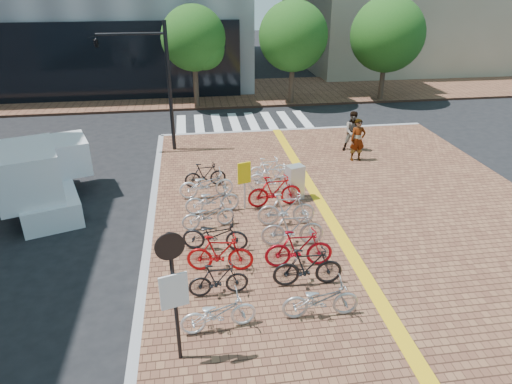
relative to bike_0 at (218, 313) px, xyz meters
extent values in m
plane|color=black|center=(2.10, 2.54, -0.62)|extent=(120.00, 120.00, 0.00)
cube|color=gray|center=(5.10, 14.54, -0.54)|extent=(14.00, 0.25, 0.15)
cube|color=brown|center=(2.10, 23.54, -0.54)|extent=(70.00, 8.00, 0.15)
cube|color=silver|center=(-0.90, 16.54, -0.61)|extent=(0.50, 4.00, 0.01)
cube|color=silver|center=(0.10, 16.54, -0.61)|extent=(0.50, 4.00, 0.01)
cube|color=silver|center=(1.10, 16.54, -0.61)|extent=(0.50, 4.00, 0.01)
cube|color=silver|center=(2.10, 16.54, -0.61)|extent=(0.50, 4.00, 0.01)
cube|color=silver|center=(3.10, 16.54, -0.61)|extent=(0.50, 4.00, 0.01)
cube|color=silver|center=(4.10, 16.54, -0.61)|extent=(0.50, 4.00, 0.01)
cube|color=silver|center=(5.10, 16.54, -0.61)|extent=(0.50, 4.00, 0.01)
cube|color=silver|center=(6.10, 16.54, -0.61)|extent=(0.50, 4.00, 0.01)
cylinder|color=#38281E|center=(0.10, 20.04, 0.83)|extent=(0.32, 0.32, 2.60)
sphere|color=#194714|center=(0.10, 20.04, 3.58)|extent=(3.80, 3.80, 3.80)
sphere|color=#194714|center=(0.70, 19.74, 2.98)|extent=(2.40, 2.40, 2.40)
cylinder|color=#38281E|center=(6.10, 20.04, 0.83)|extent=(0.32, 0.32, 2.60)
sphere|color=#194714|center=(6.10, 20.04, 3.58)|extent=(4.20, 4.20, 4.20)
sphere|color=#194714|center=(6.70, 19.74, 2.98)|extent=(2.40, 2.40, 2.40)
cylinder|color=#38281E|center=(12.10, 20.04, 0.83)|extent=(0.32, 0.32, 2.60)
sphere|color=#194714|center=(12.10, 20.04, 3.58)|extent=(4.60, 4.60, 4.60)
sphere|color=#194714|center=(12.70, 19.74, 2.98)|extent=(2.40, 2.40, 2.40)
imported|color=white|center=(0.00, 0.00, 0.00)|extent=(1.84, 0.85, 0.93)
imported|color=black|center=(0.10, 1.26, 0.00)|extent=(1.56, 0.51, 0.93)
imported|color=red|center=(0.21, 2.32, 0.09)|extent=(1.90, 0.78, 1.11)
imported|color=black|center=(0.15, 3.41, 0.05)|extent=(2.05, 1.07, 1.03)
imported|color=#B6B6BB|center=(0.01, 4.76, -0.01)|extent=(1.82, 0.92, 0.91)
imported|color=#B9B9BE|center=(0.21, 5.79, 0.03)|extent=(1.95, 0.88, 0.99)
imported|color=silver|center=(0.07, 7.01, 0.06)|extent=(2.03, 0.83, 1.05)
imported|color=black|center=(0.07, 7.97, 0.02)|extent=(1.65, 0.62, 0.97)
imported|color=#A9A9AE|center=(2.44, 0.10, 0.02)|extent=(1.88, 0.69, 0.98)
imported|color=black|center=(2.44, 1.33, 0.09)|extent=(1.87, 0.60, 1.11)
imported|color=#A00B17|center=(2.41, 2.21, 0.11)|extent=(1.94, 0.62, 1.15)
imported|color=#A6A5AA|center=(2.47, 3.32, 0.11)|extent=(1.93, 0.64, 1.14)
imported|color=#B4B4B9|center=(2.55, 4.58, 0.10)|extent=(1.91, 0.61, 1.14)
imported|color=#AD0C11|center=(2.42, 5.95, 0.11)|extent=(1.97, 0.69, 1.16)
imported|color=white|center=(2.57, 7.09, 0.10)|extent=(1.96, 0.84, 1.14)
imported|color=white|center=(2.58, 8.25, 0.00)|extent=(1.59, 0.57, 0.94)
imported|color=gray|center=(6.80, 9.78, 0.47)|extent=(0.70, 0.47, 1.87)
imported|color=#464B59|center=(7.02, 10.97, 0.46)|extent=(1.01, 0.84, 1.86)
cube|color=silver|center=(3.24, 6.42, 0.18)|extent=(0.70, 0.59, 1.30)
cylinder|color=#B7B7BC|center=(1.35, 5.91, 0.39)|extent=(0.08, 0.08, 1.71)
cube|color=yellow|center=(1.35, 5.86, 0.91)|extent=(0.47, 0.19, 0.76)
cylinder|color=black|center=(-0.89, -0.76, 1.09)|extent=(0.10, 0.10, 3.12)
cylinder|color=black|center=(-0.89, -0.83, 2.39)|extent=(0.57, 0.19, 0.58)
cube|color=silver|center=(-0.89, -0.83, 1.35)|extent=(0.56, 0.19, 0.78)
cylinder|color=black|center=(-1.19, 12.37, 2.40)|extent=(0.17, 0.17, 5.73)
cylinder|color=black|center=(-2.62, 12.37, 4.73)|extent=(2.86, 0.11, 0.11)
imported|color=black|center=(-4.05, 12.37, 4.45)|extent=(0.25, 1.19, 0.48)
cube|color=silver|center=(-5.60, 7.36, -0.18)|extent=(3.13, 4.70, 0.87)
cube|color=silver|center=(-6.00, 8.55, 0.88)|extent=(2.33, 2.33, 1.25)
cube|color=silver|center=(-5.35, 6.63, 1.02)|extent=(2.70, 3.18, 1.74)
cylinder|color=black|center=(-6.87, 8.56, -0.28)|extent=(0.42, 0.71, 0.68)
cylinder|color=black|center=(-5.88, 5.63, -0.28)|extent=(0.42, 0.71, 0.68)
cylinder|color=black|center=(-5.32, 9.08, -0.28)|extent=(0.42, 0.71, 0.68)
cylinder|color=black|center=(-4.33, 6.16, -0.28)|extent=(0.42, 0.71, 0.68)
camera|label=1|loc=(-0.34, -8.25, 7.01)|focal=32.00mm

